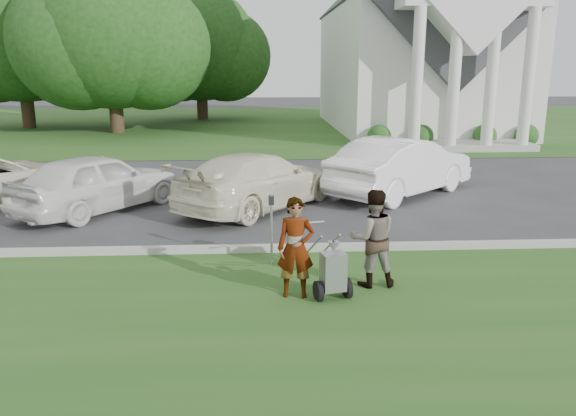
{
  "coord_description": "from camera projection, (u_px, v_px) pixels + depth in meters",
  "views": [
    {
      "loc": [
        -0.09,
        -10.08,
        3.58
      ],
      "look_at": [
        0.44,
        0.0,
        1.04
      ],
      "focal_mm": 35.0,
      "sensor_mm": 36.0,
      "label": 1
    }
  ],
  "objects": [
    {
      "name": "person_left",
      "position": [
        296.0,
        249.0,
        8.82
      ],
      "size": [
        0.62,
        0.44,
        1.61
      ],
      "primitive_type": "imported",
      "rotation": [
        0.0,
        0.0,
        -0.1
      ],
      "color": "#999999",
      "rests_on": "ground"
    },
    {
      "name": "person_right",
      "position": [
        372.0,
        239.0,
        9.27
      ],
      "size": [
        0.83,
        0.66,
        1.64
      ],
      "primitive_type": "imported",
      "rotation": [
        0.0,
        0.0,
        3.19
      ],
      "color": "#999999",
      "rests_on": "ground"
    },
    {
      "name": "church_lawn",
      "position": [
        260.0,
        123.0,
        36.78
      ],
      "size": [
        80.0,
        30.0,
        0.01
      ],
      "primitive_type": "cube",
      "color": "#23501B",
      "rests_on": "ground"
    },
    {
      "name": "tree_left",
      "position": [
        111.0,
        38.0,
        30.28
      ],
      "size": [
        10.63,
        8.4,
        9.71
      ],
      "color": "#332316",
      "rests_on": "ground"
    },
    {
      "name": "car_d",
      "position": [
        401.0,
        166.0,
        16.01
      ],
      "size": [
        4.91,
        4.69,
        1.66
      ],
      "primitive_type": "imported",
      "rotation": [
        0.0,
        0.0,
        2.31
      ],
      "color": "white",
      "rests_on": "ground"
    },
    {
      "name": "church",
      "position": [
        416.0,
        25.0,
        32.03
      ],
      "size": [
        9.19,
        19.0,
        24.1
      ],
      "color": "white",
      "rests_on": "ground"
    },
    {
      "name": "grass_strip",
      "position": [
        268.0,
        334.0,
        7.73
      ],
      "size": [
        80.0,
        7.0,
        0.01
      ],
      "primitive_type": "cube",
      "color": "#23501B",
      "rests_on": "ground"
    },
    {
      "name": "striping_cart",
      "position": [
        333.0,
        273.0,
        8.81
      ],
      "size": [
        0.7,
        1.19,
        1.04
      ],
      "rotation": [
        0.0,
        0.0,
        0.24
      ],
      "color": "black",
      "rests_on": "ground"
    },
    {
      "name": "tree_back",
      "position": [
        200.0,
        50.0,
        38.32
      ],
      "size": [
        9.61,
        7.6,
        8.89
      ],
      "color": "#332316",
      "rests_on": "ground"
    },
    {
      "name": "car_b",
      "position": [
        97.0,
        182.0,
        14.19
      ],
      "size": [
        4.06,
        4.64,
        1.51
      ],
      "primitive_type": "imported",
      "rotation": [
        0.0,
        0.0,
        2.51
      ],
      "color": "white",
      "rests_on": "ground"
    },
    {
      "name": "parking_meter_near",
      "position": [
        271.0,
        221.0,
        10.22
      ],
      "size": [
        0.1,
        0.09,
        1.35
      ],
      "color": "#999BA1",
      "rests_on": "ground"
    },
    {
      "name": "tree_far",
      "position": [
        19.0,
        30.0,
        32.74
      ],
      "size": [
        11.64,
        9.2,
        10.73
      ],
      "color": "#332316",
      "rests_on": "ground"
    },
    {
      "name": "ground",
      "position": [
        265.0,
        262.0,
        10.64
      ],
      "size": [
        120.0,
        120.0,
        0.0
      ],
      "primitive_type": "plane",
      "color": "#333335",
      "rests_on": "ground"
    },
    {
      "name": "curb",
      "position": [
        265.0,
        249.0,
        11.15
      ],
      "size": [
        80.0,
        0.18,
        0.15
      ],
      "primitive_type": "cube",
      "color": "#9E9E93",
      "rests_on": "ground"
    },
    {
      "name": "car_c",
      "position": [
        258.0,
        181.0,
        14.52
      ],
      "size": [
        4.75,
        5.16,
        1.45
      ],
      "primitive_type": "imported",
      "rotation": [
        0.0,
        0.0,
        2.45
      ],
      "color": "#F1ECCC",
      "rests_on": "ground"
    }
  ]
}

